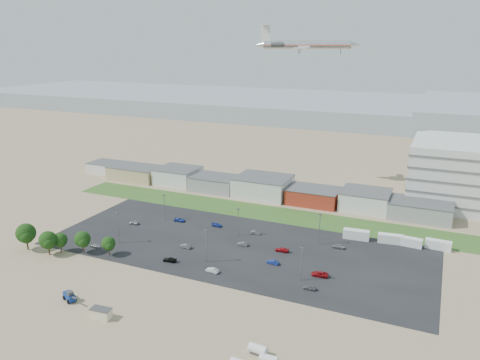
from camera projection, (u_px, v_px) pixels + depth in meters
The scene contains 39 objects.
ground at pixel (192, 270), 132.18m from camera, with size 700.00×700.00×0.00m, color #937B5D.
parking_lot at pixel (237, 246), 147.77m from camera, with size 120.00×50.00×0.01m, color black.
grass_strip at pixel (260, 212), 177.78m from camera, with size 160.00×16.00×0.02m, color #365520.
hills_backdrop at pixel (420, 114), 391.57m from camera, with size 700.00×200.00×9.00m, color gray, non-canonical shape.
building_row at pixel (239, 183), 199.95m from camera, with size 170.00×20.00×8.00m, color silver, non-canonical shape.
portable_shed at pixel (101, 313), 108.66m from camera, with size 4.90×2.55×2.47m, color beige, non-canonical shape.
telehandler at pixel (69, 295), 116.11m from camera, with size 6.68×2.23×2.79m, color navy, non-canonical shape.
storage_tank_nw at pixel (258, 349), 96.08m from camera, with size 3.87×1.94×2.32m, color silver, non-canonical shape.
storage_tank_ne at pixel (269, 359), 93.06m from camera, with size 3.65×1.83×2.19m, color silver, non-canonical shape.
box_trailer_a at pixel (356, 234), 152.67m from camera, with size 8.32×2.60×3.12m, color silver, non-canonical shape.
box_trailer_b at pixel (390, 239), 149.56m from camera, with size 7.80×2.44×2.92m, color silver, non-canonical shape.
box_trailer_c at pixel (410, 242), 147.36m from camera, with size 7.41×2.31×2.78m, color silver, non-canonical shape.
box_trailer_d at pixel (438, 245), 145.14m from camera, with size 7.69×2.40×2.89m, color silver, non-canonical shape.
tree_far_left at pixel (26, 235), 143.89m from camera, with size 6.43×6.43×9.65m, color black, non-canonical shape.
tree_left at pixel (48, 242), 140.49m from camera, with size 5.68×5.68×8.53m, color black, non-canonical shape.
tree_mid at pixel (60, 241), 142.55m from camera, with size 4.70×4.70×7.06m, color black, non-canonical shape.
tree_right at pixel (83, 241), 142.00m from camera, with size 5.23×5.23×7.85m, color black, non-canonical shape.
tree_near at pixel (109, 245), 140.54m from camera, with size 4.47×4.47×6.70m, color black, non-canonical shape.
lightpole_front_l at pixel (118, 228), 148.67m from camera, with size 1.20×0.50×10.22m, color slate, non-canonical shape.
lightpole_front_m at pixel (206, 246), 135.63m from camera, with size 1.18×0.49×10.03m, color slate, non-canonical shape.
lightpole_front_r at pixel (301, 264), 125.10m from camera, with size 1.12×0.47×9.53m, color slate, non-canonical shape.
lightpole_back_l at pixel (164, 207), 168.64m from camera, with size 1.11×0.46×9.46m, color slate, non-canonical shape.
lightpole_back_m at pixel (238, 222), 154.73m from camera, with size 1.11×0.46×9.42m, color slate, non-canonical shape.
lightpole_back_r at pixel (320, 229), 147.69m from camera, with size 1.20×0.50×10.22m, color slate, non-canonical shape.
airliner at pixel (307, 45), 194.58m from camera, with size 44.05×30.04×13.02m, color silver, non-canonical shape.
parked_car_0 at pixel (320, 274), 128.38m from camera, with size 2.17×4.72×1.31m, color maroon.
parked_car_1 at pixel (273, 262), 135.49m from camera, with size 1.29×3.69×1.22m, color navy.
parked_car_2 at pixel (310, 287), 121.47m from camera, with size 1.39×3.45×1.18m, color #595B5E.
parked_car_3 at pixel (170, 260), 137.04m from camera, with size 1.71×4.19×1.22m, color black.
parked_car_4 at pixel (186, 246), 146.21m from camera, with size 1.35×3.88×1.28m, color #595B5E.
parked_car_5 at pixel (134, 223), 165.37m from camera, with size 1.45×3.60×1.23m, color #A5A5AA.
parked_car_6 at pixel (217, 225), 163.43m from camera, with size 1.61×3.97×1.15m, color navy.
parked_car_7 at pixel (243, 244), 147.91m from camera, with size 1.22×3.50×1.15m, color #595B5E.
parked_car_8 at pixel (339, 246), 145.89m from camera, with size 1.56×3.87×1.32m, color #A5A5AA.
parked_car_9 at pixel (180, 220), 168.10m from camera, with size 1.94×4.21×1.17m, color navy.
parked_car_10 at pixel (96, 246), 146.68m from camera, with size 1.54×3.80×1.10m, color #A5A5AA.
parked_car_11 at pixel (256, 233), 156.75m from camera, with size 1.19×3.40×1.12m, color #595B5E.
parked_car_12 at pixel (282, 250), 143.59m from camera, with size 1.73×4.26×1.24m, color maroon.
parked_car_13 at pixel (212, 270), 130.62m from camera, with size 1.36×3.91×1.29m, color silver.
Camera 1 is at (61.15, -103.83, 61.53)m, focal length 35.00 mm.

